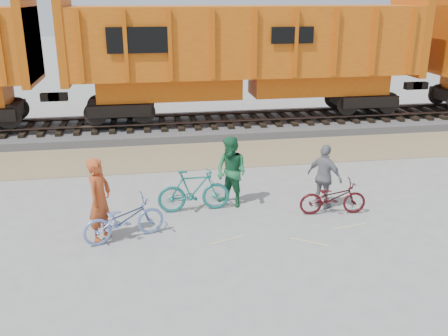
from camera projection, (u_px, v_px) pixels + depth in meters
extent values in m
plane|color=#9E9E99|center=(262.00, 222.00, 12.18)|extent=(120.00, 120.00, 0.00)
cube|color=tan|center=(225.00, 154.00, 17.30)|extent=(120.00, 3.00, 0.02)
cube|color=slate|center=(210.00, 126.00, 20.51)|extent=(120.00, 4.00, 0.30)
cube|color=black|center=(45.00, 127.00, 19.42)|extent=(0.22, 2.60, 0.12)
cube|color=black|center=(210.00, 121.00, 20.44)|extent=(0.22, 2.60, 0.12)
cube|color=black|center=(360.00, 115.00, 21.46)|extent=(0.22, 2.60, 0.12)
cylinder|color=#382821|center=(213.00, 122.00, 19.73)|extent=(120.00, 0.12, 0.12)
cylinder|color=#382821|center=(208.00, 114.00, 21.07)|extent=(120.00, 0.12, 0.12)
cube|color=#B9510B|center=(29.00, 41.00, 18.31)|extent=(0.30, 3.06, 3.10)
cube|color=black|center=(245.00, 105.00, 20.48)|extent=(11.20, 2.20, 0.80)
cube|color=orange|center=(246.00, 85.00, 20.20)|extent=(11.76, 1.65, 0.90)
cube|color=orange|center=(246.00, 40.00, 19.62)|extent=(14.00, 3.00, 2.60)
cube|color=#B9510B|center=(66.00, 40.00, 18.51)|extent=(0.30, 3.06, 3.10)
cube|color=#B9510B|center=(408.00, 36.00, 20.66)|extent=(0.30, 3.06, 3.10)
cube|color=black|center=(138.00, 40.00, 17.43)|extent=(2.20, 0.04, 0.90)
cube|color=#B9510B|center=(437.00, 35.00, 20.87)|extent=(0.30, 3.06, 3.10)
imported|color=#6F8ACC|center=(124.00, 219.00, 11.17)|extent=(1.98, 1.23, 0.98)
imported|color=#1E716D|center=(194.00, 191.00, 12.63)|extent=(1.86, 0.58, 1.11)
imported|color=#430D11|center=(333.00, 197.00, 12.50)|extent=(1.72, 0.73, 0.88)
imported|color=#BD4B20|center=(100.00, 200.00, 11.03)|extent=(0.72, 0.83, 1.92)
imported|color=#20693D|center=(231.00, 172.00, 12.85)|extent=(1.11, 1.14, 1.85)
imported|color=gray|center=(324.00, 177.00, 12.72)|extent=(0.93, 1.04, 1.70)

